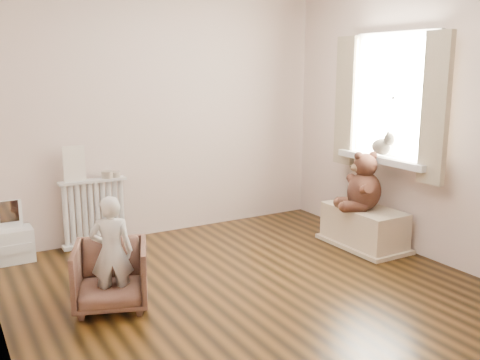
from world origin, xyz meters
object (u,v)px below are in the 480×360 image
toy_bench (364,226)px  plush_cat (382,145)px  armchair (111,276)px  child (112,252)px  radiator (94,208)px  teddy_bear (365,180)px  toy_vanity (11,232)px

toy_bench → plush_cat: 0.81m
armchair → plush_cat: plush_cat is taller
toy_bench → plush_cat: plush_cat is taller
child → toy_bench: 2.58m
radiator → plush_cat: (2.45, -1.35, 0.61)m
teddy_bear → plush_cat: (0.18, -0.03, 0.33)m
radiator → armchair: radiator is taller
radiator → child: bearing=-100.1°
child → toy_bench: bearing=-156.7°
armchair → toy_bench: armchair is taller
radiator → plush_cat: bearing=-28.9°
toy_vanity → child: child is taller
toy_bench → teddy_bear: teddy_bear is taller
plush_cat → radiator: bearing=163.1°
toy_vanity → toy_bench: (3.07, -1.27, -0.08)m
child → teddy_bear: teddy_bear is taller
toy_bench → plush_cat: bearing=-18.6°
teddy_bear → plush_cat: size_ratio=1.97×
teddy_bear → plush_cat: bearing=13.6°
teddy_bear → plush_cat: 0.38m
teddy_bear → child: bearing=-154.6°
radiator → armchair: (-0.26, -1.41, -0.15)m
armchair → child: 0.20m
armchair → teddy_bear: size_ratio=0.96×
teddy_bear → radiator: bearing=172.1°
armchair → teddy_bear: (2.53, 0.08, 0.43)m
child → armchair: bearing=-70.1°
radiator → toy_bench: bearing=-29.5°
radiator → child: (-0.26, -1.46, 0.05)m
teddy_bear → toy_vanity: bearing=179.3°
armchair → child: size_ratio=0.64×
radiator → teddy_bear: 2.64m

